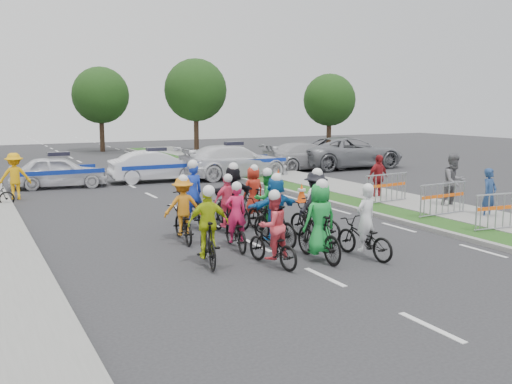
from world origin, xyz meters
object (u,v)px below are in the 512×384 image
rider_12 (192,205)px  civilian_sedan (308,156)px  rider_2 (272,237)px  civilian_suv (349,152)px  rider_8 (266,208)px  tree_2 (329,100)px  rider_3 (208,234)px  police_car_0 (59,172)px  rider_1 (319,229)px  spectator_0 (489,194)px  police_car_2 (234,162)px  cone_1 (278,177)px  spectator_1 (454,182)px  spectator_2 (378,177)px  barrier_2 (387,190)px  rider_11 (233,200)px  rider_13 (253,197)px  rider_10 (183,215)px  rider_9 (227,210)px  rider_0 (364,233)px  barrier_0 (503,213)px  police_car_1 (157,166)px  marshal_hiviz (15,176)px  rider_4 (315,212)px  tree_1 (196,90)px  rider_6 (235,226)px  rider_5 (275,215)px  rider_7 (316,208)px  barrier_1 (443,201)px  tree_4 (100,95)px

rider_12 → civilian_sedan: 15.38m
rider_2 → civilian_suv: size_ratio=0.28×
rider_8 → tree_2: bearing=-134.4°
rider_3 → civilian_suv: (14.49, 14.41, 0.17)m
rider_12 → police_car_0: rider_12 is taller
rider_1 → spectator_0: bearing=-167.5°
police_car_2 → cone_1: bearing=-166.8°
spectator_1 → spectator_2: bearing=114.7°
rider_12 → civilian_sedan: size_ratio=0.40×
barrier_2 → civilian_suv: bearing=59.8°
rider_11 → rider_13: bearing=-149.8°
rider_10 → police_car_2: (6.67, 11.08, 0.11)m
rider_9 → civilian_sedan: 15.78m
rider_0 → rider_11: 4.60m
spectator_1 → rider_8: bearing=-175.3°
rider_2 → barrier_0: bearing=170.5°
police_car_1 → marshal_hiviz: size_ratio=2.46×
rider_1 → rider_4: size_ratio=0.96×
barrier_2 → tree_1: (2.30, 23.95, 3.98)m
rider_8 → police_car_2: size_ratio=0.33×
rider_9 → civilian_suv: (12.79, 11.70, 0.22)m
tree_1 → rider_11: bearing=-109.2°
rider_6 → rider_12: 2.78m
spectator_0 → cone_1: spectator_0 is taller
rider_3 → rider_9: size_ratio=1.09×
spectator_1 → rider_0: bearing=-148.2°
police_car_2 → spectator_0: 13.00m
marshal_hiviz → rider_11: bearing=125.6°
police_car_2 → barrier_2: bearing=-172.8°
barrier_0 → rider_4: bearing=161.8°
rider_5 → tree_1: 28.77m
rider_3 → rider_7: 4.30m
rider_4 → rider_8: rider_4 is taller
civilian_suv → tree_1: bearing=17.6°
rider_1 → barrier_1: (6.09, 2.27, -0.17)m
civilian_suv → rider_4: bearing=143.0°
rider_6 → spectator_2: size_ratio=1.02×
rider_10 → marshal_hiviz: rider_10 is taller
rider_9 → tree_2: (18.08, 21.34, 3.19)m
rider_12 → tree_2: tree_2 is taller
rider_5 → spectator_2: size_ratio=1.10×
police_car_1 → civilian_suv: 11.26m
police_car_0 → barrier_2: police_car_0 is taller
police_car_0 → barrier_0: size_ratio=2.00×
rider_6 → rider_9: 1.78m
rider_5 → barrier_2: rider_5 is taller
rider_12 → police_car_1: rider_12 is taller
rider_6 → tree_4: tree_4 is taller
rider_12 → civilian_suv: size_ratio=0.32×
rider_0 → rider_3: (-3.44, 1.09, 0.11)m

